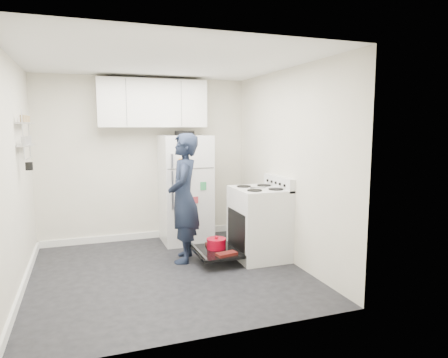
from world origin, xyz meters
name	(u,v)px	position (x,y,z in m)	size (l,w,h in m)	color
room	(163,174)	(-0.03, 0.03, 1.21)	(3.21, 3.21, 2.51)	black
electric_range	(258,224)	(1.26, 0.15, 0.47)	(0.66, 0.76, 1.10)	silver
open_oven_door	(217,248)	(0.68, 0.17, 0.18)	(0.55, 0.70, 0.21)	black
refrigerator	(185,188)	(0.54, 1.25, 0.82)	(0.72, 0.74, 1.70)	white
upper_cabinets	(153,103)	(0.10, 1.43, 2.10)	(1.60, 0.33, 0.70)	silver
wall_shelf_rack	(26,134)	(-1.52, 0.49, 1.68)	(0.14, 0.60, 0.61)	#B2B2B7
person	(184,198)	(0.30, 0.38, 0.84)	(0.61, 0.40, 1.68)	#161E31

